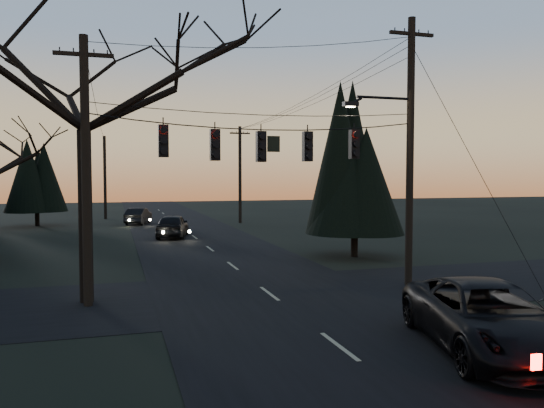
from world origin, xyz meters
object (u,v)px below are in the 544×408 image
object	(u,v)px
bare_tree_left	(82,60)
sedan_oncoming_b	(138,216)
utility_pole_far_l	(106,219)
utility_pole_right	(408,285)
suv_near	(489,318)
utility_pole_far_r	(240,223)
utility_pole_left	(88,306)
sedan_oncoming_a	(173,226)
evergreen_right	(355,167)

from	to	relation	value
bare_tree_left	sedan_oncoming_b	xyz separation A→B (m)	(2.87, 28.55, -7.16)
utility_pole_far_l	sedan_oncoming_b	distance (m)	7.48
utility_pole_right	suv_near	xyz separation A→B (m)	(-2.30, -7.34, 0.80)
utility_pole_right	utility_pole_far_r	bearing A→B (deg)	90.00
suv_near	sedan_oncoming_b	world-z (taller)	suv_near
utility_pole_far_r	suv_near	size ratio (longest dim) A/B	1.47
utility_pole_left	sedan_oncoming_a	world-z (taller)	utility_pole_left
utility_pole_far_r	utility_pole_far_l	distance (m)	14.01
bare_tree_left	utility_pole_far_r	bearing A→B (deg)	67.15
utility_pole_left	utility_pole_far_r	bearing A→B (deg)	67.67
utility_pole_far_l	suv_near	xyz separation A→B (m)	(9.20, -43.34, 0.80)
utility_pole_right	sedan_oncoming_b	size ratio (longest dim) A/B	2.38
utility_pole_far_r	bare_tree_left	bearing A→B (deg)	-112.85
utility_pole_left	suv_near	bearing A→B (deg)	-38.59
utility_pole_left	sedan_oncoming_b	bearing A→B (deg)	84.50
bare_tree_left	sedan_oncoming_a	bearing A→B (deg)	75.35
evergreen_right	suv_near	size ratio (longest dim) A/B	1.38
utility_pole_left	evergreen_right	world-z (taller)	evergreen_right
utility_pole_far_l	sedan_oncoming_b	xyz separation A→B (m)	(2.80, -6.90, 0.69)
utility_pole_left	utility_pole_far_r	size ratio (longest dim) A/B	1.00
utility_pole_right	utility_pole_left	bearing A→B (deg)	180.00
utility_pole_far_l	bare_tree_left	world-z (taller)	bare_tree_left
utility_pole_far_l	sedan_oncoming_b	size ratio (longest dim) A/B	1.91
utility_pole_far_r	sedan_oncoming_a	world-z (taller)	utility_pole_far_r
suv_near	utility_pole_far_l	bearing A→B (deg)	116.12
bare_tree_left	sedan_oncoming_a	world-z (taller)	bare_tree_left
utility_pole_left	suv_near	world-z (taller)	utility_pole_left
utility_pole_far_r	suv_near	world-z (taller)	utility_pole_far_r
utility_pole_far_r	sedan_oncoming_a	distance (m)	11.98
utility_pole_far_l	sedan_oncoming_a	distance (m)	18.33
utility_pole_left	utility_pole_right	bearing A→B (deg)	0.00
sedan_oncoming_b	utility_pole_far_l	bearing A→B (deg)	-51.73
utility_pole_right	evergreen_right	world-z (taller)	evergreen_right
evergreen_right	utility_pole_left	bearing A→B (deg)	-150.79
utility_pole_right	utility_pole_far_l	xyz separation A→B (m)	(-11.50, 36.00, 0.00)
utility_pole_far_r	sedan_oncoming_a	xyz separation A→B (m)	(-6.94, -9.73, 0.79)
suv_near	sedan_oncoming_b	size ratio (longest dim) A/B	1.38
utility_pole_far_r	evergreen_right	bearing A→B (deg)	-86.97
utility_pole_far_r	bare_tree_left	world-z (taller)	bare_tree_left
utility_pole_far_r	evergreen_right	world-z (taller)	evergreen_right
utility_pole_right	sedan_oncoming_b	bearing A→B (deg)	106.65
suv_near	sedan_oncoming_a	xyz separation A→B (m)	(-4.64, 25.61, -0.01)
utility_pole_left	utility_pole_far_r	xyz separation A→B (m)	(11.50, 28.00, 0.00)
bare_tree_left	sedan_oncoming_b	world-z (taller)	bare_tree_left
utility_pole_far_r	utility_pole_left	bearing A→B (deg)	-112.33
bare_tree_left	suv_near	bearing A→B (deg)	-40.41
utility_pole_far_l	sedan_oncoming_a	xyz separation A→B (m)	(4.56, -17.73, 0.79)
utility_pole_right	sedan_oncoming_a	distance (m)	19.56
utility_pole_left	bare_tree_left	size ratio (longest dim) A/B	0.76
suv_near	sedan_oncoming_a	size ratio (longest dim) A/B	1.25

